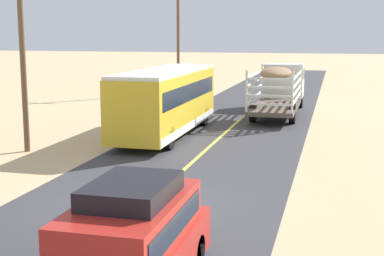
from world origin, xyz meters
The scene contains 9 objects.
ground_plane centered at (0.00, 0.00, 0.00)m, with size 240.00×240.00×0.00m, color tan.
road_surface centered at (0.00, 0.00, 0.01)m, with size 8.00×120.00×0.02m, color #38383D.
road_centre_line centered at (0.00, 0.00, 0.02)m, with size 0.16×117.60×0.00m, color #D8CC4C.
suv_near centered at (1.71, -5.85, 1.15)m, with size 1.90×4.62×2.29m.
livestock_truck centered at (1.94, 20.09, 1.79)m, with size 2.53×9.70×3.02m.
bus centered at (-2.66, 10.49, 1.75)m, with size 2.54×10.00×3.21m.
power_pole_near centered at (-7.32, 5.49, 4.72)m, with size 2.20×0.24×8.85m.
power_pole_mid centered at (-7.32, 28.97, 4.63)m, with size 2.20×0.24×8.66m.
boulder_mid_field centered at (-10.90, 33.55, 0.39)m, with size 0.97×0.84×0.77m, color #756656.
Camera 1 is at (5.25, -15.17, 5.00)m, focal length 52.10 mm.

